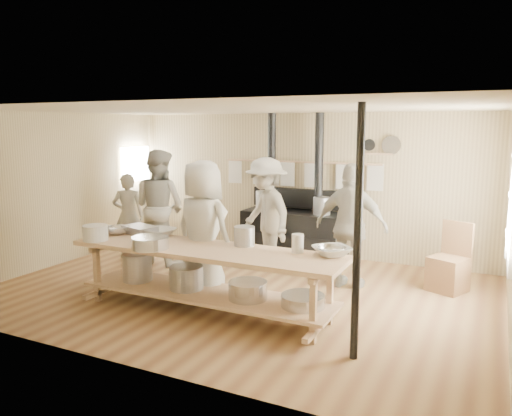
# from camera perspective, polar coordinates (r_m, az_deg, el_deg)

# --- Properties ---
(ground) EXTENTS (7.00, 7.00, 0.00)m
(ground) POSITION_cam_1_polar(r_m,az_deg,el_deg) (7.34, -1.95, -9.48)
(ground) COLOR brown
(ground) RESTS_ON ground
(room_shell) EXTENTS (7.00, 7.00, 7.00)m
(room_shell) POSITION_cam_1_polar(r_m,az_deg,el_deg) (6.99, -2.02, 3.21)
(room_shell) COLOR tan
(room_shell) RESTS_ON ground
(left_opening) EXTENTS (0.00, 0.90, 0.90)m
(left_opening) POSITION_cam_1_polar(r_m,az_deg,el_deg) (10.57, -13.60, 4.92)
(left_opening) COLOR white
(left_opening) RESTS_ON ground
(stove) EXTENTS (1.90, 0.75, 2.60)m
(stove) POSITION_cam_1_polar(r_m,az_deg,el_deg) (9.07, 4.25, -2.43)
(stove) COLOR black
(stove) RESTS_ON ground
(towel_rail) EXTENTS (3.00, 0.04, 0.47)m
(towel_rail) POSITION_cam_1_polar(r_m,az_deg,el_deg) (9.17, 5.02, 4.29)
(towel_rail) COLOR tan
(towel_rail) RESTS_ON ground
(back_wall_shelf) EXTENTS (0.63, 0.14, 0.32)m
(back_wall_shelf) POSITION_cam_1_polar(r_m,az_deg,el_deg) (8.77, 14.18, 6.68)
(back_wall_shelf) COLOR tan
(back_wall_shelf) RESTS_ON ground
(prep_table) EXTENTS (3.60, 0.90, 0.85)m
(prep_table) POSITION_cam_1_polar(r_m,az_deg,el_deg) (6.44, -5.81, -7.38)
(prep_table) COLOR tan
(prep_table) RESTS_ON ground
(support_post) EXTENTS (0.08, 0.08, 2.60)m
(support_post) POSITION_cam_1_polar(r_m,az_deg,el_deg) (5.05, 11.53, -3.08)
(support_post) COLOR black
(support_post) RESTS_ON ground
(cook_far_left) EXTENTS (0.67, 0.60, 1.54)m
(cook_far_left) POSITION_cam_1_polar(r_m,az_deg,el_deg) (9.33, -14.37, -0.83)
(cook_far_left) COLOR #AFAC9B
(cook_far_left) RESTS_ON ground
(cook_left) EXTENTS (1.01, 0.82, 1.98)m
(cook_left) POSITION_cam_1_polar(r_m,az_deg,el_deg) (8.78, -10.98, 0.14)
(cook_left) COLOR #AFAC9B
(cook_left) RESTS_ON ground
(cook_center) EXTENTS (1.04, 0.78, 1.92)m
(cook_center) POSITION_cam_1_polar(r_m,az_deg,el_deg) (6.84, -6.07, -2.58)
(cook_center) COLOR #AFAC9B
(cook_center) RESTS_ON ground
(cook_right) EXTENTS (1.12, 0.54, 1.85)m
(cook_right) POSITION_cam_1_polar(r_m,az_deg,el_deg) (7.40, 10.82, -2.07)
(cook_right) COLOR #AFAC9B
(cook_right) RESTS_ON ground
(cook_by_window) EXTENTS (1.39, 1.26, 1.87)m
(cook_by_window) POSITION_cam_1_polar(r_m,az_deg,el_deg) (8.20, 1.16, -0.72)
(cook_by_window) COLOR #AFAC9B
(cook_by_window) RESTS_ON ground
(chair) EXTENTS (0.62, 0.62, 1.00)m
(chair) POSITION_cam_1_polar(r_m,az_deg,el_deg) (7.80, 21.15, -6.71)
(chair) COLOR brown
(chair) RESTS_ON ground
(bowl_white_a) EXTENTS (0.42, 0.42, 0.10)m
(bowl_white_a) POSITION_cam_1_polar(r_m,az_deg,el_deg) (7.13, -10.90, -2.71)
(bowl_white_a) COLOR silver
(bowl_white_a) RESTS_ON prep_table
(bowl_steel_a) EXTENTS (0.49, 0.49, 0.11)m
(bowl_steel_a) POSITION_cam_1_polar(r_m,az_deg,el_deg) (7.36, -15.59, -2.49)
(bowl_steel_a) COLOR silver
(bowl_steel_a) RESTS_ON prep_table
(bowl_white_b) EXTENTS (0.62, 0.62, 0.11)m
(bowl_white_b) POSITION_cam_1_polar(r_m,az_deg,el_deg) (6.01, 8.64, -4.89)
(bowl_white_b) COLOR silver
(bowl_white_b) RESTS_ON prep_table
(bowl_steel_b) EXTENTS (0.45, 0.45, 0.11)m
(bowl_steel_b) POSITION_cam_1_polar(r_m,az_deg,el_deg) (6.01, 8.64, -4.89)
(bowl_steel_b) COLOR silver
(bowl_steel_b) RESTS_ON prep_table
(roasting_pan) EXTENTS (0.56, 0.45, 0.11)m
(roasting_pan) POSITION_cam_1_polar(r_m,az_deg,el_deg) (7.35, -13.15, -2.41)
(roasting_pan) COLOR #B2B2B7
(roasting_pan) RESTS_ON prep_table
(mixing_bowl_large) EXTENTS (0.56, 0.56, 0.15)m
(mixing_bowl_large) POSITION_cam_1_polar(r_m,az_deg,el_deg) (6.41, -12.00, -3.89)
(mixing_bowl_large) COLOR silver
(mixing_bowl_large) RESTS_ON prep_table
(bucket_galv) EXTENTS (0.33, 0.33, 0.25)m
(bucket_galv) POSITION_cam_1_polar(r_m,az_deg,el_deg) (6.42, -1.33, -3.21)
(bucket_galv) COLOR gray
(bucket_galv) RESTS_ON prep_table
(deep_bowl_enamel) EXTENTS (0.38, 0.38, 0.21)m
(deep_bowl_enamel) POSITION_cam_1_polar(r_m,az_deg,el_deg) (7.04, -17.89, -2.71)
(deep_bowl_enamel) COLOR silver
(deep_bowl_enamel) RESTS_ON prep_table
(pitcher) EXTENTS (0.17, 0.17, 0.23)m
(pitcher) POSITION_cam_1_polar(r_m,az_deg,el_deg) (6.08, 4.79, -4.05)
(pitcher) COLOR silver
(pitcher) RESTS_ON prep_table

